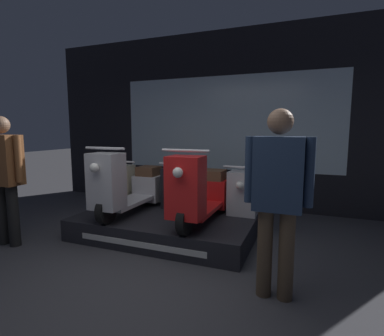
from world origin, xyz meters
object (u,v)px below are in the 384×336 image
scooter_display_right (201,192)px  scooter_backrow_2 (249,200)px  scooter_backrow_1 (189,195)px  scooter_display_left (129,186)px  person_right_browsing (278,191)px  person_left_browsing (4,171)px  scooter_backrow_0 (137,190)px

scooter_display_right → scooter_backrow_2: scooter_display_right is taller
scooter_backrow_1 → scooter_backrow_2: bearing=0.0°
scooter_backrow_1 → scooter_backrow_2: 0.99m
scooter_display_left → scooter_backrow_1: bearing=63.7°
scooter_backrow_2 → person_right_browsing: size_ratio=0.93×
person_left_browsing → person_right_browsing: person_right_browsing is taller
scooter_display_right → scooter_backrow_1: 1.18m
scooter_display_left → scooter_display_right: size_ratio=1.00×
person_right_browsing → scooter_backrow_0: bearing=143.1°
scooter_display_left → scooter_backrow_0: scooter_display_left is taller
person_left_browsing → person_right_browsing: (3.24, -0.00, -0.01)m
scooter_backrow_0 → person_left_browsing: 2.12m
scooter_display_right → person_left_browsing: size_ratio=0.94×
scooter_display_right → scooter_backrow_0: 1.87m
scooter_backrow_1 → person_left_browsing: 2.61m
scooter_backrow_2 → person_left_browsing: size_ratio=0.94×
scooter_display_right → person_left_browsing: person_left_browsing is taller
scooter_backrow_0 → scooter_backrow_1: bearing=0.0°
scooter_display_left → scooter_backrow_2: 1.81m
scooter_display_right → person_right_browsing: 1.41m
scooter_display_right → scooter_backrow_0: scooter_display_right is taller
scooter_display_left → scooter_display_right: (1.06, 0.00, 0.00)m
scooter_display_left → person_left_browsing: 1.52m
scooter_backrow_0 → scooter_backrow_1: size_ratio=1.00×
person_right_browsing → scooter_backrow_2: bearing=106.9°
scooter_backrow_2 → scooter_backrow_0: bearing=180.0°
scooter_backrow_1 → scooter_backrow_0: bearing=180.0°
scooter_display_right → scooter_backrow_0: size_ratio=1.00×
scooter_backrow_0 → person_left_browsing: person_left_browsing is taller
scooter_backrow_0 → scooter_backrow_2: (1.99, 0.00, 0.00)m
scooter_backrow_2 → scooter_display_right: bearing=-113.3°
scooter_display_left → scooter_backrow_2: scooter_display_left is taller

